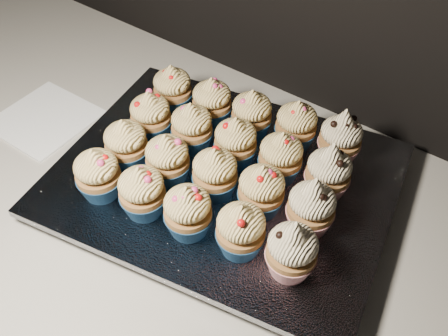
# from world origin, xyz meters

# --- Properties ---
(cabinet) EXTENTS (2.40, 0.60, 0.86)m
(cabinet) POSITION_xyz_m (0.00, 1.70, 0.43)
(cabinet) COLOR black
(cabinet) RESTS_ON ground
(worktop) EXTENTS (2.44, 0.64, 0.04)m
(worktop) POSITION_xyz_m (0.00, 1.70, 0.88)
(worktop) COLOR beige
(worktop) RESTS_ON cabinet
(napkin) EXTENTS (0.15, 0.15, 0.00)m
(napkin) POSITION_xyz_m (-0.19, 1.69, 0.90)
(napkin) COLOR white
(napkin) RESTS_ON worktop
(baking_tray) EXTENTS (0.50, 0.41, 0.02)m
(baking_tray) POSITION_xyz_m (0.15, 1.74, 0.91)
(baking_tray) COLOR black
(baking_tray) RESTS_ON worktop
(foil_lining) EXTENTS (0.54, 0.46, 0.01)m
(foil_lining) POSITION_xyz_m (0.15, 1.74, 0.93)
(foil_lining) COLOR silver
(foil_lining) RESTS_ON baking_tray
(cupcake_0) EXTENTS (0.06, 0.06, 0.08)m
(cupcake_0) POSITION_xyz_m (0.03, 1.61, 0.97)
(cupcake_0) COLOR navy
(cupcake_0) RESTS_ON foil_lining
(cupcake_1) EXTENTS (0.06, 0.06, 0.08)m
(cupcake_1) POSITION_xyz_m (0.10, 1.62, 0.97)
(cupcake_1) COLOR navy
(cupcake_1) RESTS_ON foil_lining
(cupcake_2) EXTENTS (0.06, 0.06, 0.08)m
(cupcake_2) POSITION_xyz_m (0.17, 1.63, 0.97)
(cupcake_2) COLOR navy
(cupcake_2) RESTS_ON foil_lining
(cupcake_3) EXTENTS (0.06, 0.06, 0.08)m
(cupcake_3) POSITION_xyz_m (0.24, 1.65, 0.97)
(cupcake_3) COLOR navy
(cupcake_3) RESTS_ON foil_lining
(cupcake_4) EXTENTS (0.06, 0.06, 0.10)m
(cupcake_4) POSITION_xyz_m (0.31, 1.66, 0.97)
(cupcake_4) COLOR #A41623
(cupcake_4) RESTS_ON foil_lining
(cupcake_5) EXTENTS (0.06, 0.06, 0.08)m
(cupcake_5) POSITION_xyz_m (0.02, 1.68, 0.97)
(cupcake_5) COLOR navy
(cupcake_5) RESTS_ON foil_lining
(cupcake_6) EXTENTS (0.06, 0.06, 0.08)m
(cupcake_6) POSITION_xyz_m (0.09, 1.69, 0.97)
(cupcake_6) COLOR navy
(cupcake_6) RESTS_ON foil_lining
(cupcake_7) EXTENTS (0.06, 0.06, 0.08)m
(cupcake_7) POSITION_xyz_m (0.16, 1.71, 0.97)
(cupcake_7) COLOR navy
(cupcake_7) RESTS_ON foil_lining
(cupcake_8) EXTENTS (0.06, 0.06, 0.08)m
(cupcake_8) POSITION_xyz_m (0.23, 1.72, 0.97)
(cupcake_8) COLOR navy
(cupcake_8) RESTS_ON foil_lining
(cupcake_9) EXTENTS (0.06, 0.06, 0.10)m
(cupcake_9) POSITION_xyz_m (0.29, 1.73, 0.97)
(cupcake_9) COLOR #A41623
(cupcake_9) RESTS_ON foil_lining
(cupcake_10) EXTENTS (0.06, 0.06, 0.08)m
(cupcake_10) POSITION_xyz_m (0.01, 1.74, 0.97)
(cupcake_10) COLOR navy
(cupcake_10) RESTS_ON foil_lining
(cupcake_11) EXTENTS (0.06, 0.06, 0.08)m
(cupcake_11) POSITION_xyz_m (0.08, 1.76, 0.97)
(cupcake_11) COLOR navy
(cupcake_11) RESTS_ON foil_lining
(cupcake_12) EXTENTS (0.06, 0.06, 0.08)m
(cupcake_12) POSITION_xyz_m (0.15, 1.77, 0.97)
(cupcake_12) COLOR navy
(cupcake_12) RESTS_ON foil_lining
(cupcake_13) EXTENTS (0.06, 0.06, 0.08)m
(cupcake_13) POSITION_xyz_m (0.21, 1.79, 0.97)
(cupcake_13) COLOR navy
(cupcake_13) RESTS_ON foil_lining
(cupcake_14) EXTENTS (0.06, 0.06, 0.10)m
(cupcake_14) POSITION_xyz_m (0.28, 1.80, 0.97)
(cupcake_14) COLOR #A41623
(cupcake_14) RESTS_ON foil_lining
(cupcake_15) EXTENTS (0.06, 0.06, 0.08)m
(cupcake_15) POSITION_xyz_m (-0.01, 1.81, 0.97)
(cupcake_15) COLOR navy
(cupcake_15) RESTS_ON foil_lining
(cupcake_16) EXTENTS (0.06, 0.06, 0.08)m
(cupcake_16) POSITION_xyz_m (0.06, 1.83, 0.97)
(cupcake_16) COLOR navy
(cupcake_16) RESTS_ON foil_lining
(cupcake_17) EXTENTS (0.06, 0.06, 0.08)m
(cupcake_17) POSITION_xyz_m (0.13, 1.84, 0.97)
(cupcake_17) COLOR navy
(cupcake_17) RESTS_ON foil_lining
(cupcake_18) EXTENTS (0.06, 0.06, 0.08)m
(cupcake_18) POSITION_xyz_m (0.20, 1.86, 0.97)
(cupcake_18) COLOR navy
(cupcake_18) RESTS_ON foil_lining
(cupcake_19) EXTENTS (0.06, 0.06, 0.10)m
(cupcake_19) POSITION_xyz_m (0.26, 1.87, 0.97)
(cupcake_19) COLOR #A41623
(cupcake_19) RESTS_ON foil_lining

